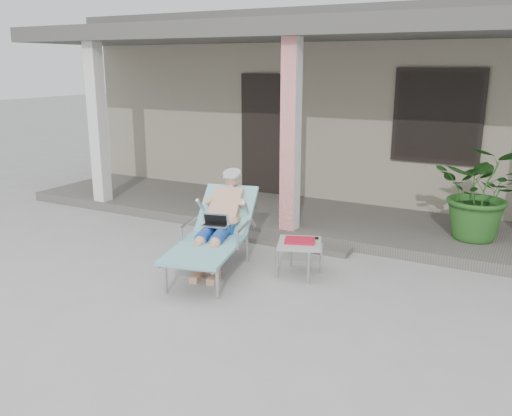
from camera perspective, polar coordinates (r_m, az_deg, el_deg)
The scene contains 8 objects.
ground at distance 6.01m, azimuth -5.14°, elevation -8.85°, with size 60.00×60.00×0.00m, color #9E9E99.
house at distance 11.51m, azimuth 12.80°, elevation 10.87°, with size 10.40×5.40×3.30m.
porch_deck at distance 8.50m, azimuth 5.88°, elevation -1.12°, with size 10.00×2.00×0.15m, color #605B56.
porch_overhang at distance 8.13m, azimuth 6.26°, elevation 17.50°, with size 10.00×2.30×2.85m.
porch_step at distance 7.50m, azimuth 2.55°, elevation -3.55°, with size 2.00×0.30×0.07m, color #605B56.
lounger at distance 6.48m, azimuth -4.18°, elevation -0.17°, with size 1.07×1.89×1.19m.
side_table at distance 6.34m, azimuth 4.62°, elevation -3.90°, with size 0.63×0.63×0.44m.
potted_palm at distance 7.68m, azimuth 22.73°, elevation 1.54°, with size 1.15×1.00×1.28m, color #26591E.
Camera 1 is at (3.03, -4.59, 2.42)m, focal length 38.00 mm.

